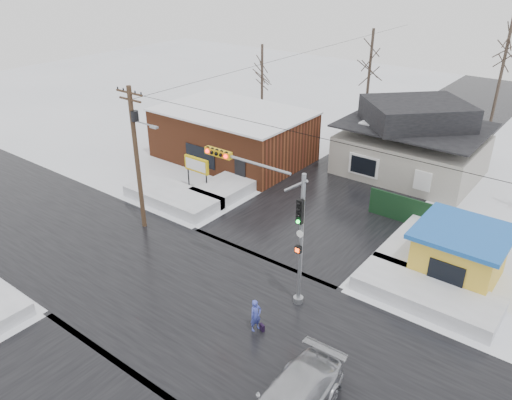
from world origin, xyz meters
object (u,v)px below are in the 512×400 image
Objects in this scene: traffic_signal at (274,213)px; pedestrian at (256,316)px; utility_pole at (137,151)px; marquee_sign at (197,166)px; kiosk at (459,253)px.

traffic_signal is 4.83m from pedestrian.
pedestrian is at bearing -68.77° from traffic_signal.
utility_pole reaches higher than marquee_sign.
kiosk is at bearing 1.55° from marquee_sign.
traffic_signal is 0.78× the size of utility_pole.
kiosk is at bearing 44.84° from traffic_signal.
utility_pole is at bearing 88.11° from pedestrian.
kiosk is at bearing -16.44° from pedestrian.
traffic_signal is at bearing 35.84° from pedestrian.
utility_pole is at bearing 177.05° from traffic_signal.
pedestrian is (-5.95, -9.89, -0.66)m from kiosk.
pedestrian is at bearing -16.49° from utility_pole.
utility_pole reaches higher than traffic_signal.
kiosk is (17.43, 6.49, -3.65)m from utility_pole.
utility_pole reaches higher than kiosk.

